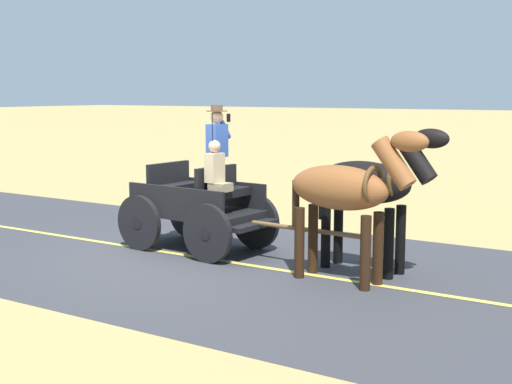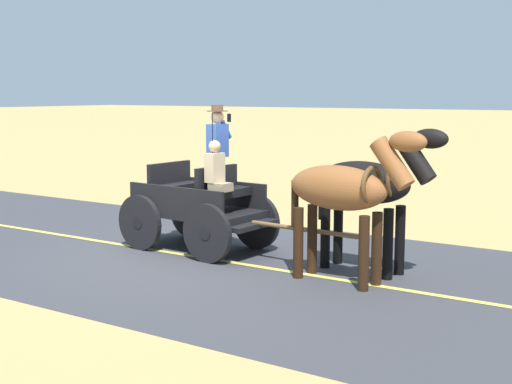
{
  "view_description": "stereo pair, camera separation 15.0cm",
  "coord_description": "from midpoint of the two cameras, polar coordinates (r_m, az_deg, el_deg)",
  "views": [
    {
      "loc": [
        9.01,
        7.31,
        2.72
      ],
      "look_at": [
        -0.5,
        1.33,
        1.1
      ],
      "focal_mm": 48.88,
      "sensor_mm": 36.0,
      "label": 1
    },
    {
      "loc": [
        8.93,
        7.44,
        2.72
      ],
      "look_at": [
        -0.5,
        1.33,
        1.1
      ],
      "focal_mm": 48.88,
      "sensor_mm": 36.0,
      "label": 2
    }
  ],
  "objects": [
    {
      "name": "ground_plane",
      "position": [
        11.93,
        -6.35,
        -5.03
      ],
      "size": [
        200.0,
        200.0,
        0.0
      ],
      "primitive_type": "plane",
      "color": "tan"
    },
    {
      "name": "road_surface",
      "position": [
        11.93,
        -6.35,
        -5.01
      ],
      "size": [
        6.49,
        160.0,
        0.01
      ],
      "primitive_type": "cube",
      "color": "#38383D",
      "rests_on": "ground"
    },
    {
      "name": "road_centre_stripe",
      "position": [
        11.93,
        -6.35,
        -4.99
      ],
      "size": [
        0.12,
        160.0,
        0.0
      ],
      "primitive_type": "cube",
      "color": "#DBCC4C",
      "rests_on": "road_surface"
    },
    {
      "name": "horse_drawn_carriage",
      "position": [
        12.03,
        -4.12,
        -0.93
      ],
      "size": [
        1.58,
        4.52,
        2.5
      ],
      "color": "black",
      "rests_on": "ground"
    },
    {
      "name": "horse_near_side",
      "position": [
        10.56,
        9.68,
        0.49
      ],
      "size": [
        0.74,
        2.14,
        2.21
      ],
      "color": "black",
      "rests_on": "ground"
    },
    {
      "name": "horse_off_side",
      "position": [
        9.9,
        7.69,
        0.03
      ],
      "size": [
        0.71,
        2.14,
        2.21
      ],
      "color": "brown",
      "rests_on": "ground"
    }
  ]
}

